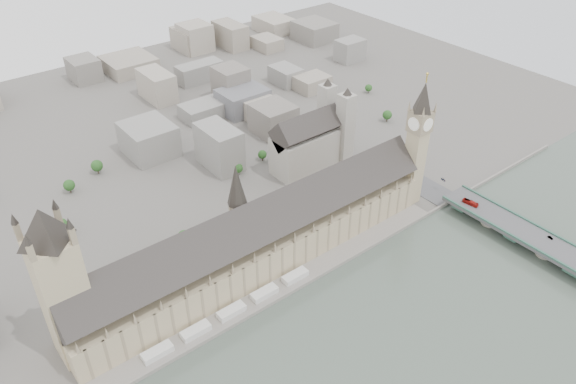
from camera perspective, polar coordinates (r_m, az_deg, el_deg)
ground at (r=373.63m, az=-1.17°, el=-9.05°), size 900.00×900.00×0.00m
embankment_wall at (r=364.10m, az=0.29°, el=-10.16°), size 600.00×1.50×3.00m
river_terrace at (r=368.64m, az=-0.45°, el=-9.57°), size 270.00×15.00×2.00m
terrace_tents at (r=351.04m, az=-5.77°, el=-11.96°), size 118.00×7.00×4.00m
palace_of_westminster at (r=370.53m, az=-3.07°, el=-4.85°), size 265.00×40.73×55.44m
elizabeth_tower at (r=424.48m, az=13.08°, el=5.59°), size 17.00×17.00×107.50m
victoria_tower at (r=318.53m, az=-22.23°, el=-8.11°), size 30.00×30.00×100.00m
central_tower at (r=349.02m, az=-5.18°, el=-0.51°), size 13.00×13.00×48.00m
westminster_bridge at (r=430.66m, az=23.89°, el=-4.84°), size 25.00×325.00×10.25m
westminster_abbey at (r=474.93m, az=2.47°, el=5.24°), size 68.00×36.00×64.00m
city_skyline_inland at (r=544.13m, az=-17.20°, el=6.98°), size 720.00×360.00×38.00m
park_trees at (r=402.72m, az=-7.53°, el=-4.19°), size 110.00×30.00×15.00m
red_bus_north at (r=443.10m, az=18.03°, el=-1.04°), size 4.78×12.56×3.41m
car_silver at (r=430.70m, az=25.10°, el=-4.22°), size 1.88×4.00×1.27m
car_approach at (r=465.89m, az=15.50°, el=1.21°), size 2.93×4.90×1.33m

